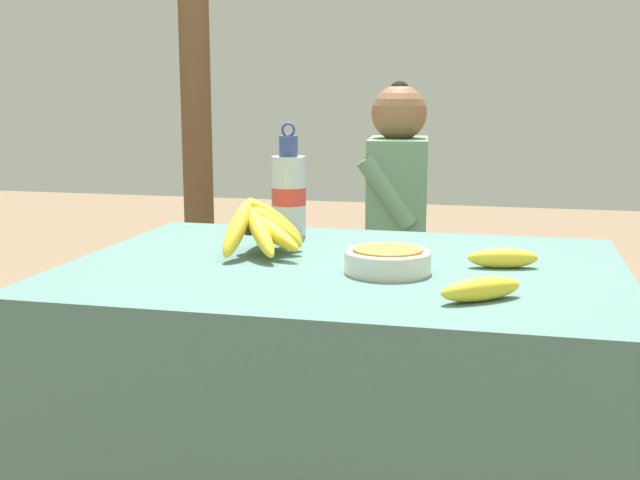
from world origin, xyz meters
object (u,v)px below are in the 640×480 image
banana_bunch_ripe (264,224)px  banana_bunch_green (575,275)px  water_bottle (289,193)px  seated_vendor (385,220)px  serving_bowl (388,259)px  support_post_near (194,47)px  loose_banana_side (503,258)px  wooden_bench (428,301)px  loose_banana_front (481,289)px

banana_bunch_ripe → banana_bunch_green: size_ratio=1.06×
water_bottle → seated_vendor: bearing=81.3°
serving_bowl → seated_vendor: 1.19m
banana_bunch_ripe → serving_bowl: banana_bunch_ripe is taller
seated_vendor → support_post_near: size_ratio=0.44×
loose_banana_side → banana_bunch_green: 1.17m
wooden_bench → support_post_near: support_post_near is taller
serving_bowl → water_bottle: 0.48m
water_bottle → support_post_near: bearing=121.6°
banana_bunch_ripe → support_post_near: 1.64m
serving_bowl → loose_banana_side: serving_bowl is taller
serving_bowl → seated_vendor: seated_vendor is taller
wooden_bench → seated_vendor: 0.33m
wooden_bench → seated_vendor: seated_vendor is taller
loose_banana_front → support_post_near: 2.15m
banana_bunch_ripe → wooden_bench: (0.27, 1.08, -0.44)m
water_bottle → loose_banana_side: bearing=-26.4°
wooden_bench → seated_vendor: size_ratio=1.51×
banana_bunch_ripe → water_bottle: (-0.01, 0.24, 0.04)m
banana_bunch_ripe → loose_banana_side: (0.53, -0.03, -0.05)m
banana_bunch_ripe → serving_bowl: bearing=-22.8°
banana_bunch_ripe → support_post_near: support_post_near is taller
banana_bunch_ripe → loose_banana_front: (0.49, -0.31, -0.05)m
banana_bunch_ripe → water_bottle: bearing=91.7°
water_bottle → support_post_near: support_post_near is taller
banana_bunch_green → serving_bowl: bearing=-111.1°
loose_banana_side → support_post_near: size_ratio=0.06×
water_bottle → support_post_near: (-0.71, 1.16, 0.43)m
loose_banana_front → support_post_near: support_post_near is taller
loose_banana_front → support_post_near: bearing=125.5°
loose_banana_side → wooden_bench: bearing=103.0°
serving_bowl → banana_bunch_green: (0.47, 1.21, -0.28)m
seated_vendor → support_post_near: support_post_near is taller
wooden_bench → banana_bunch_green: 0.51m
water_bottle → serving_bowl: bearing=-49.7°
serving_bowl → loose_banana_front: bearing=-43.4°
banana_bunch_ripe → support_post_near: bearing=117.3°
water_bottle → loose_banana_front: (0.50, -0.55, -0.09)m
seated_vendor → serving_bowl: bearing=93.0°
banana_bunch_ripe → support_post_near: size_ratio=0.11×
banana_bunch_ripe → loose_banana_front: 0.58m
banana_bunch_green → support_post_near: (-1.49, 0.31, 0.79)m
serving_bowl → banana_bunch_green: serving_bowl is taller
loose_banana_front → wooden_bench: 1.46m
loose_banana_front → water_bottle: bearing=132.5°
water_bottle → loose_banana_front: 0.75m
serving_bowl → banana_bunch_green: 1.33m
loose_banana_side → water_bottle: bearing=153.6°
loose_banana_front → banana_bunch_ripe: bearing=148.0°
water_bottle → loose_banana_side: 0.60m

